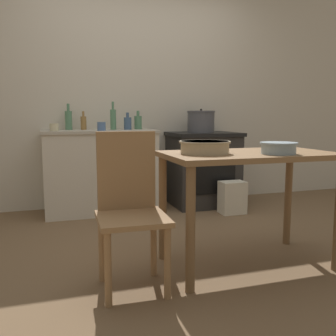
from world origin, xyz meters
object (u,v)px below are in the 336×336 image
(bottle_mid_left, at_px, (128,123))
(cup_center_right, at_px, (54,127))
(bottle_center_left, at_px, (113,119))
(stove, at_px, (203,169))
(bottle_center, at_px, (138,122))
(stock_pot, at_px, (201,122))
(cup_mid_right, at_px, (101,126))
(mixing_bowl_small, at_px, (279,147))
(bottle_far_left, at_px, (69,120))
(work_table, at_px, (248,170))
(bottle_left, at_px, (83,123))
(chair, at_px, (130,206))
(mixing_bowl_large, at_px, (205,147))
(flour_sack, at_px, (232,197))

(bottle_mid_left, relative_size, cup_center_right, 2.17)
(bottle_center_left, bearing_deg, bottle_mid_left, -10.24)
(stove, distance_m, bottle_center, 0.91)
(bottle_center_left, xyz_separation_m, cup_center_right, (-0.61, -0.22, -0.08))
(stock_pot, distance_m, cup_mid_right, 1.16)
(mixing_bowl_small, distance_m, bottle_center_left, 2.12)
(bottle_far_left, bearing_deg, mixing_bowl_small, -60.36)
(work_table, height_order, bottle_center_left, bottle_center_left)
(bottle_far_left, distance_m, bottle_center, 0.75)
(bottle_center_left, relative_size, cup_mid_right, 3.46)
(work_table, height_order, bottle_center, bottle_center)
(cup_mid_right, bearing_deg, bottle_left, 115.52)
(bottle_mid_left, relative_size, bottle_center, 0.90)
(bottle_far_left, distance_m, bottle_left, 0.16)
(stock_pot, bearing_deg, bottle_mid_left, 176.56)
(cup_mid_right, bearing_deg, chair, -92.25)
(stock_pot, distance_m, bottle_center, 0.71)
(bottle_center_left, relative_size, cup_center_right, 3.54)
(mixing_bowl_large, xyz_separation_m, bottle_center_left, (-0.29, 1.81, 0.17))
(mixing_bowl_small, bearing_deg, bottle_left, 116.75)
(chair, relative_size, mixing_bowl_large, 2.80)
(bottle_center_left, xyz_separation_m, bottle_center, (0.29, 0.06, -0.04))
(work_table, xyz_separation_m, mixing_bowl_large, (-0.32, 0.01, 0.17))
(stove, distance_m, chair, 2.19)
(flour_sack, xyz_separation_m, mixing_bowl_small, (-0.42, -1.42, 0.65))
(chair, xyz_separation_m, bottle_left, (-0.08, 1.97, 0.46))
(stock_pot, bearing_deg, cup_mid_right, -172.24)
(stock_pot, distance_m, bottle_far_left, 1.46)
(stock_pot, relative_size, bottle_mid_left, 1.73)
(stove, xyz_separation_m, work_table, (-0.41, -1.74, 0.24))
(stove, relative_size, bottle_center_left, 2.81)
(flour_sack, bearing_deg, bottle_far_left, 157.46)
(stove, height_order, bottle_far_left, bottle_far_left)
(flour_sack, xyz_separation_m, cup_center_right, (-1.77, 0.34, 0.74))
(stock_pot, relative_size, mixing_bowl_large, 0.96)
(mixing_bowl_large, xyz_separation_m, bottle_far_left, (-0.75, 1.92, 0.16))
(chair, bearing_deg, cup_mid_right, 89.71)
(chair, height_order, cup_mid_right, cup_mid_right)
(stove, distance_m, work_table, 1.80)
(work_table, bearing_deg, chair, -175.36)
(work_table, relative_size, bottle_far_left, 4.13)
(bottle_mid_left, height_order, bottle_center, bottle_center)
(flour_sack, distance_m, bottle_left, 1.78)
(work_table, distance_m, cup_mid_right, 1.79)
(chair, distance_m, mixing_bowl_small, 1.01)
(chair, height_order, cup_center_right, cup_center_right)
(mixing_bowl_large, distance_m, bottle_far_left, 2.07)
(bottle_far_left, height_order, bottle_left, bottle_far_left)
(bottle_left, height_order, bottle_mid_left, bottle_left)
(bottle_center_left, distance_m, cup_center_right, 0.66)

